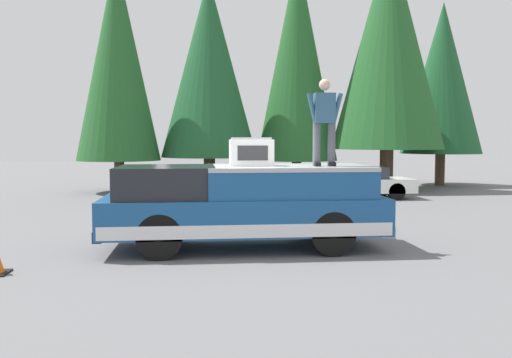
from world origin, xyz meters
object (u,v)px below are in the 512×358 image
Objects in this scene: pickup_truck at (244,205)px; compressor_unit at (251,152)px; parked_car_grey at (210,185)px; person_on_truck_bed at (324,120)px; parked_car_white at (356,183)px.

compressor_unit reaches higher than pickup_truck.
pickup_truck is 1.35× the size of parked_car_grey.
person_on_truck_bed is 9.76m from parked_car_white.
compressor_unit is (0.03, -0.15, 1.05)m from pickup_truck.
parked_car_white is at bearing -85.16° from parked_car_grey.
compressor_unit is 9.98m from parked_car_white.
pickup_truck is at bearing 150.76° from parked_car_white.
pickup_truck is 9.99m from parked_car_white.
compressor_unit is at bearing -175.46° from parked_car_grey.
parked_car_white is (8.68, -4.73, -1.35)m from compressor_unit.
parked_car_grey is at bearing 4.54° from compressor_unit.
pickup_truck is 1.06m from compressor_unit.
pickup_truck reaches higher than parked_car_white.
pickup_truck is 3.28× the size of person_on_truck_bed.
person_on_truck_bed is at bearing 159.66° from parked_car_white.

